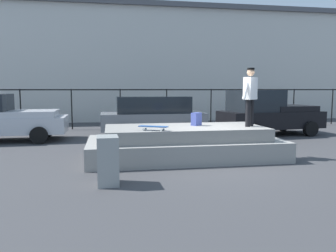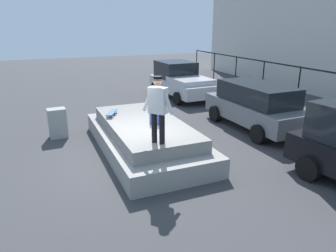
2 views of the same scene
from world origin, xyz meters
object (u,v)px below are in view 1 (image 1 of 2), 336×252
object	(u,v)px
car_grey_hatchback_mid	(153,115)
backpack	(196,119)
skateboarder	(250,93)
skateboard	(153,127)
utility_box	(108,160)
car_black_pickup_far	(267,113)

from	to	relation	value
car_grey_hatchback_mid	backpack	bearing A→B (deg)	-80.02
skateboarder	car_grey_hatchback_mid	bearing A→B (deg)	115.03
skateboarder	backpack	xyz separation A→B (m)	(-1.47, 0.48, -0.78)
skateboard	utility_box	size ratio (longest dim) A/B	0.76
skateboarder	car_black_pickup_far	xyz separation A→B (m)	(2.78, 4.49, -0.93)
backpack	utility_box	bearing A→B (deg)	-172.29
car_black_pickup_far	car_grey_hatchback_mid	bearing A→B (deg)	176.81
skateboard	utility_box	xyz separation A→B (m)	(-1.18, -1.65, -0.50)
backpack	skateboard	bearing A→B (deg)	176.97
car_grey_hatchback_mid	car_black_pickup_far	bearing A→B (deg)	-3.19
car_grey_hatchback_mid	utility_box	world-z (taller)	car_grey_hatchback_mid
skateboard	car_grey_hatchback_mid	bearing A→B (deg)	82.79
car_grey_hatchback_mid	utility_box	bearing A→B (deg)	-104.91
car_grey_hatchback_mid	car_black_pickup_far	world-z (taller)	car_black_pickup_far
backpack	car_black_pickup_far	world-z (taller)	car_black_pickup_far
backpack	car_black_pickup_far	bearing A→B (deg)	5.72
car_black_pickup_far	utility_box	xyz separation A→B (m)	(-6.85, -6.65, -0.44)
skateboarder	utility_box	bearing A→B (deg)	-152.15
skateboarder	backpack	bearing A→B (deg)	161.98
skateboard	backpack	size ratio (longest dim) A/B	2.04
skateboard	backpack	xyz separation A→B (m)	(1.42, 0.98, 0.09)
skateboarder	utility_box	distance (m)	4.81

